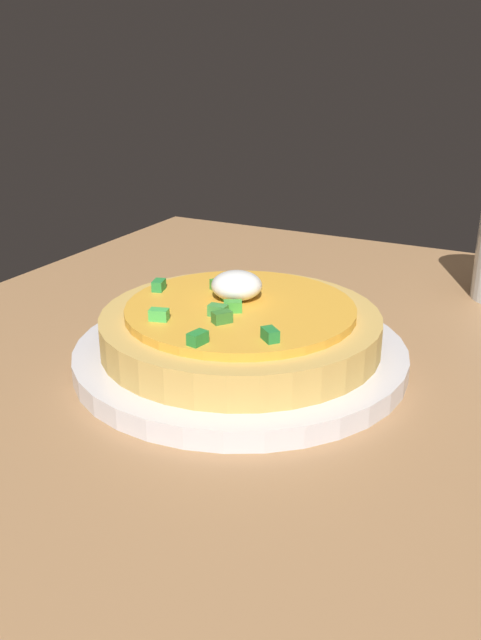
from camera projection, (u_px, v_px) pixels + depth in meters
dining_table at (366, 461)px, 40.63cm from camera, size 90.43×84.26×2.35cm
plate at (240, 354)px, 50.32cm from camera, size 24.52×24.52×1.51cm
pizza at (240, 325)px, 49.48cm from camera, size 20.46×20.46×5.23cm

